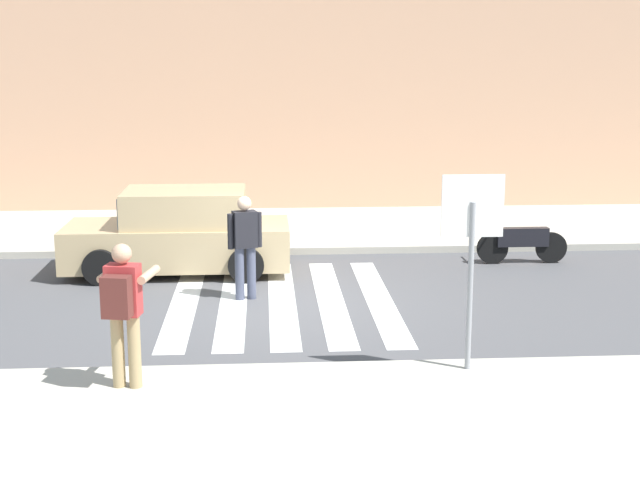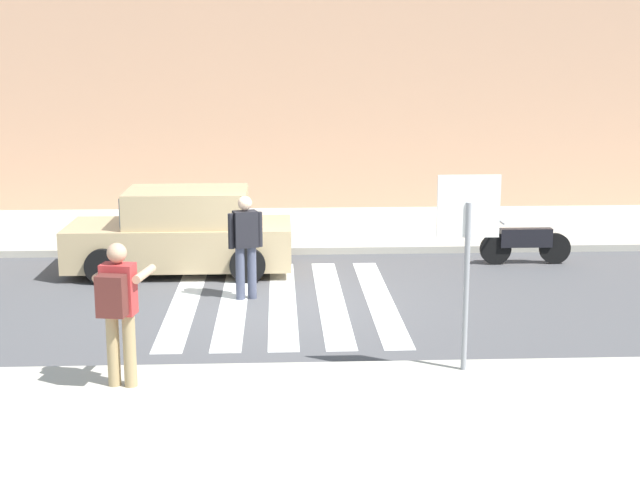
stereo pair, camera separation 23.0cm
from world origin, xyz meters
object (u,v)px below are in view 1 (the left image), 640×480
at_px(photographer_with_backpack, 123,303).
at_px(parked_car_tan, 180,234).
at_px(stop_sign, 472,229).
at_px(motorcycle, 522,242).
at_px(pedestrian_crossing, 245,242).

xyz_separation_m(photographer_with_backpack, parked_car_tan, (0.08, 6.23, -0.44)).
distance_m(stop_sign, parked_car_tan, 7.21).
xyz_separation_m(photographer_with_backpack, motorcycle, (6.62, 6.53, -0.75)).
height_order(pedestrian_crossing, motorcycle, pedestrian_crossing).
height_order(photographer_with_backpack, parked_car_tan, photographer_with_backpack).
height_order(photographer_with_backpack, pedestrian_crossing, photographer_with_backpack).
bearing_deg(motorcycle, pedestrian_crossing, -156.99).
xyz_separation_m(pedestrian_crossing, parked_car_tan, (-1.24, 1.95, -0.25)).
relative_size(pedestrian_crossing, parked_car_tan, 0.42).
distance_m(photographer_with_backpack, parked_car_tan, 6.25).
distance_m(stop_sign, motorcycle, 6.79).
relative_size(pedestrian_crossing, motorcycle, 0.98).
distance_m(parked_car_tan, motorcycle, 6.55).
distance_m(photographer_with_backpack, motorcycle, 9.33).
bearing_deg(pedestrian_crossing, photographer_with_backpack, -107.14).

